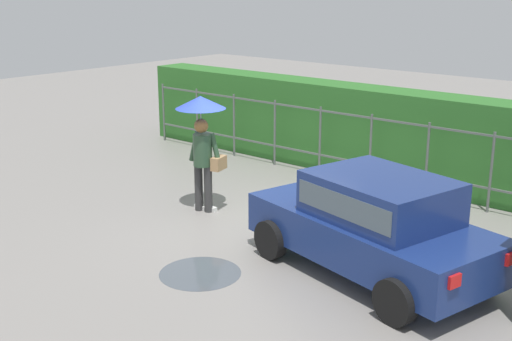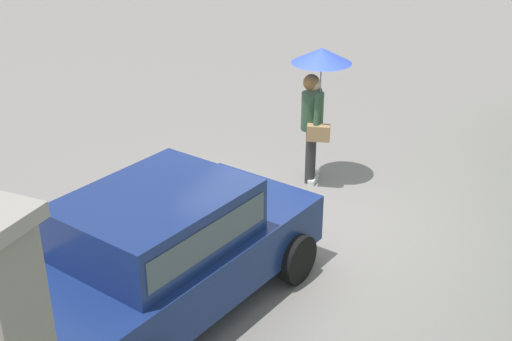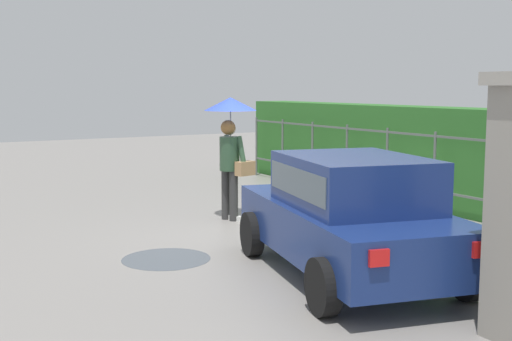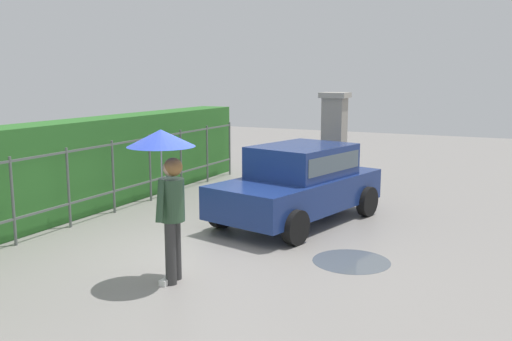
# 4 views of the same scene
# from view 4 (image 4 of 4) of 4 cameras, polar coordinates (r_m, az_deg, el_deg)

# --- Properties ---
(ground_plane) EXTENTS (40.00, 40.00, 0.00)m
(ground_plane) POSITION_cam_4_polar(r_m,az_deg,el_deg) (9.00, -4.89, -8.47)
(ground_plane) COLOR gray
(car) EXTENTS (3.98, 2.53, 1.48)m
(car) POSITION_cam_4_polar(r_m,az_deg,el_deg) (10.76, 4.47, -1.02)
(car) COLOR navy
(car) RESTS_ON ground
(pedestrian) EXTENTS (0.90, 0.90, 2.10)m
(pedestrian) POSITION_cam_4_polar(r_m,az_deg,el_deg) (7.49, -9.19, -0.17)
(pedestrian) COLOR #333333
(pedestrian) RESTS_ON ground
(gate_pillar) EXTENTS (0.60, 0.60, 2.42)m
(gate_pillar) POSITION_cam_4_polar(r_m,az_deg,el_deg) (12.91, 7.97, 2.67)
(gate_pillar) COLOR gray
(gate_pillar) RESTS_ON ground
(fence_section) EXTENTS (12.54, 0.05, 1.50)m
(fence_section) POSITION_cam_4_polar(r_m,az_deg,el_deg) (10.84, -18.65, -1.29)
(fence_section) COLOR #59605B
(fence_section) RESTS_ON ground
(hedge_row) EXTENTS (13.49, 0.90, 1.90)m
(hedge_row) POSITION_cam_4_polar(r_m,az_deg,el_deg) (11.34, -21.31, -0.36)
(hedge_row) COLOR #2D6B28
(hedge_row) RESTS_ON ground
(puddle_near) EXTENTS (1.19, 1.19, 0.00)m
(puddle_near) POSITION_cam_4_polar(r_m,az_deg,el_deg) (8.73, 9.72, -9.13)
(puddle_near) COLOR #4C545B
(puddle_near) RESTS_ON ground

